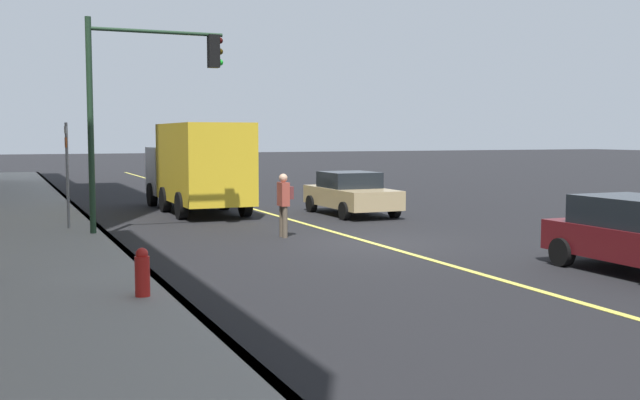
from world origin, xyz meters
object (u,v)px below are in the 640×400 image
(pedestrian_with_backpack, at_px, (284,200))
(fire_hydrant, at_px, (142,277))
(car_tan, at_px, (351,193))
(car_maroon, at_px, (640,234))
(truck_yellow, at_px, (198,166))
(traffic_light_mast, at_px, (142,89))
(street_sign_post, at_px, (67,169))

(pedestrian_with_backpack, bearing_deg, fire_hydrant, 143.92)
(fire_hydrant, bearing_deg, car_tan, -38.69)
(car_maroon, relative_size, truck_yellow, 0.52)
(pedestrian_with_backpack, bearing_deg, traffic_light_mast, 63.29)
(truck_yellow, relative_size, traffic_light_mast, 1.27)
(car_tan, distance_m, truck_yellow, 5.57)
(traffic_light_mast, xyz_separation_m, fire_hydrant, (-8.53, 1.56, -3.50))
(truck_yellow, bearing_deg, traffic_light_mast, 153.27)
(traffic_light_mast, height_order, fire_hydrant, traffic_light_mast)
(street_sign_post, bearing_deg, truck_yellow, -47.30)
(pedestrian_with_backpack, bearing_deg, street_sign_post, 59.54)
(street_sign_post, bearing_deg, car_tan, -81.17)
(truck_yellow, xyz_separation_m, street_sign_post, (-4.42, 4.79, 0.15))
(pedestrian_with_backpack, bearing_deg, truck_yellow, 3.64)
(truck_yellow, height_order, pedestrian_with_backpack, truck_yellow)
(pedestrian_with_backpack, xyz_separation_m, street_sign_post, (3.10, 5.27, 0.81))
(car_tan, height_order, traffic_light_mast, traffic_light_mast)
(car_tan, height_order, truck_yellow, truck_yellow)
(car_maroon, relative_size, pedestrian_with_backpack, 2.26)
(car_maroon, height_order, street_sign_post, street_sign_post)
(car_maroon, xyz_separation_m, traffic_light_mast, (9.46, 8.07, 3.18))
(car_maroon, relative_size, fire_hydrant, 4.12)
(pedestrian_with_backpack, distance_m, traffic_light_mast, 4.82)
(car_maroon, xyz_separation_m, truck_yellow, (15.27, 5.14, 0.88))
(car_tan, xyz_separation_m, traffic_light_mast, (-2.85, 7.55, 3.22))
(car_tan, xyz_separation_m, pedestrian_with_backpack, (-4.56, 4.15, 0.26))
(traffic_light_mast, bearing_deg, car_maroon, -139.54)
(truck_yellow, bearing_deg, street_sign_post, 132.70)
(truck_yellow, height_order, traffic_light_mast, traffic_light_mast)
(truck_yellow, relative_size, pedestrian_with_backpack, 4.31)
(car_tan, bearing_deg, traffic_light_mast, 110.67)
(pedestrian_with_backpack, xyz_separation_m, fire_hydrant, (-6.81, 4.96, -0.54))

